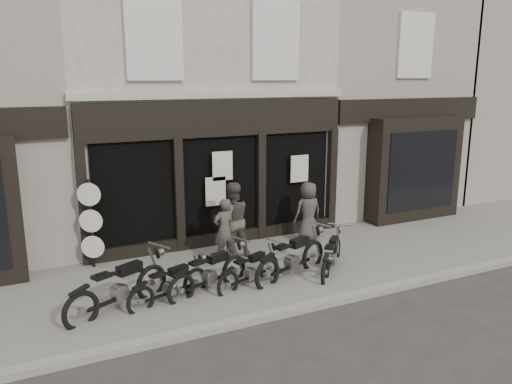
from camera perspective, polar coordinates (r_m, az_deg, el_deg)
name	(u,v)px	position (r m, az deg, el deg)	size (l,w,h in m)	color
ground_plane	(272,288)	(11.07, 1.83, -10.86)	(90.00, 90.00, 0.00)	#2D2B28
pavement	(254,271)	(11.79, -0.21, -9.01)	(30.00, 4.20, 0.12)	slate
kerb	(301,308)	(10.05, 5.20, -13.08)	(30.00, 0.25, 0.13)	gray
central_building	(183,91)	(15.65, -8.35, 11.39)	(7.30, 6.22, 8.34)	beige
neighbour_right	(354,90)	(18.53, 11.17, 11.38)	(5.60, 6.73, 8.34)	gray
filler_right	(508,86)	(24.35, 26.89, 10.72)	(11.00, 6.00, 8.20)	gray
motorcycle_0	(120,292)	(10.12, -15.33, -10.92)	(2.21, 1.33, 1.14)	black
motorcycle_1	(170,288)	(10.29, -9.78, -10.74)	(1.85, 0.88, 0.92)	black
motorcycle_2	(210,276)	(10.64, -5.32, -9.55)	(2.04, 1.05, 1.03)	black
motorcycle_3	(250,273)	(10.88, -0.67, -9.24)	(1.78, 0.93, 0.90)	black
motorcycle_4	(292,261)	(11.32, 4.14, -7.89)	(2.22, 1.15, 1.12)	black
motorcycle_5	(332,258)	(11.78, 8.64, -7.47)	(1.60, 1.61, 0.98)	black
man_left	(224,230)	(12.03, -3.63, -4.34)	(0.57, 0.37, 1.55)	#433D37
man_centre	(232,220)	(12.28, -2.74, -3.18)	(0.91, 0.71, 1.88)	#48433A
man_right	(308,212)	(13.54, 5.97, -2.24)	(0.80, 0.52, 1.63)	#403935
advert_sign_post	(91,228)	(12.15, -18.32, -3.92)	(0.51, 0.35, 2.22)	black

